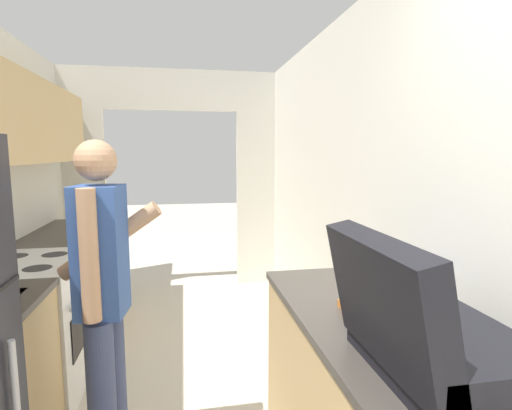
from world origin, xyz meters
name	(u,v)px	position (x,y,z in m)	size (l,w,h in m)	color
wall_right	(395,216)	(1.22, 1.51, 1.25)	(0.06, 6.63, 2.50)	silver
wall_far_with_doorway	(173,166)	(0.00, 4.26, 1.42)	(2.77, 0.06, 2.50)	silver
counter_left	(44,312)	(-0.89, 2.53, 0.45)	(0.62, 2.93, 0.90)	tan
range_oven	(30,329)	(-0.88, 2.25, 0.46)	(0.66, 0.75, 1.04)	white
person	(103,302)	(-0.27, 1.50, 0.88)	(0.53, 0.40, 1.64)	#384266
suitcase	(423,334)	(0.82, 0.62, 1.04)	(0.48, 0.58, 0.45)	black
book_stack	(377,307)	(0.90, 1.07, 0.94)	(0.26, 0.31, 0.08)	#C67028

